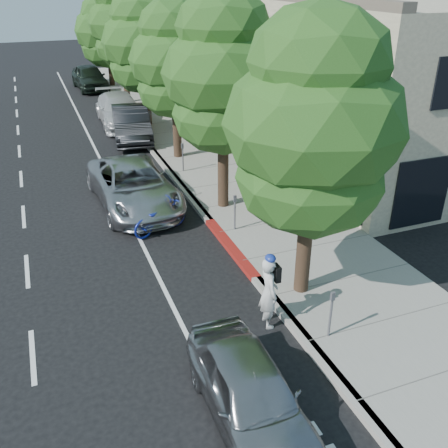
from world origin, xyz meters
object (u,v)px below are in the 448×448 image
dark_suv_far (90,77)px  street_tree_5 (107,31)px  street_tree_0 (314,128)px  street_tree_4 (121,25)px  bicycle (160,217)px  cyclist (269,292)px  street_tree_3 (143,44)px  street_tree_2 (174,62)px  street_tree_1 (223,76)px  silver_suv (134,186)px  pedestrian (218,122)px  near_car_a (250,393)px  white_pickup (120,110)px  dark_sedan (131,124)px

dark_suv_far → street_tree_5: bearing=7.4°
street_tree_0 → street_tree_5: bearing=90.0°
street_tree_0 → street_tree_4: 24.00m
street_tree_4 → bicycle: (-2.70, -19.00, -4.46)m
street_tree_4 → cyclist: (-1.45, -24.88, -4.06)m
street_tree_0 → cyclist: size_ratio=3.95×
street_tree_3 → street_tree_5: street_tree_3 is taller
street_tree_0 → cyclist: street_tree_0 is taller
street_tree_2 → street_tree_0: bearing=-90.0°
cyclist → dark_suv_far: (-0.25, 30.54, -0.07)m
street_tree_1 → cyclist: street_tree_1 is taller
street_tree_2 → street_tree_1: bearing=-90.0°
street_tree_0 → silver_suv: (-3.06, 7.50, -3.92)m
pedestrian → near_car_a: bearing=54.1°
street_tree_0 → near_car_a: bearing=-131.5°
street_tree_2 → pedestrian: size_ratio=4.63×
street_tree_3 → street_tree_0: bearing=-90.0°
cyclist → white_pickup: cyclist is taller
street_tree_0 → dark_sedan: size_ratio=1.45×
street_tree_3 → dark_sedan: street_tree_3 is taller
silver_suv → street_tree_1: bearing=-28.8°
cyclist → silver_suv: cyclist is taller
street_tree_0 → bicycle: (-2.70, 5.00, -4.17)m
street_tree_0 → cyclist: 4.13m
bicycle → pedestrian: size_ratio=1.38×
cyclist → silver_suv: size_ratio=0.33×
silver_suv → cyclist: bearing=-81.8°
dark_sedan → street_tree_0: bearing=-77.8°
street_tree_5 → white_pickup: street_tree_5 is taller
silver_suv → street_tree_2: bearing=53.1°
pedestrian → street_tree_0: bearing=61.3°
street_tree_0 → pedestrian: (2.91, 14.25, -3.80)m
street_tree_2 → street_tree_5: street_tree_2 is taller
silver_suv → dark_sedan: size_ratio=1.12×
street_tree_0 → silver_suv: bearing=112.2°
cyclist → dark_suv_far: 30.54m
street_tree_1 → pedestrian: street_tree_1 is taller
dark_sedan → dark_suv_far: bearing=98.4°
bicycle → near_car_a: 8.51m
street_tree_1 → pedestrian: 9.61m
white_pickup → pedestrian: bearing=-46.1°
near_car_a → pedestrian: pedestrian is taller
street_tree_3 → street_tree_5: 12.01m
street_tree_4 → near_car_a: size_ratio=1.91×
bicycle → pedestrian: (5.61, 9.25, 0.36)m
street_tree_0 → dark_suv_far: size_ratio=1.45×
street_tree_1 → silver_suv: 5.32m
silver_suv → bicycle: bearing=-84.6°
street_tree_5 → near_car_a: street_tree_5 is taller
bicycle → silver_suv: (-0.36, 2.50, 0.25)m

